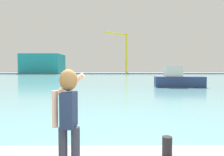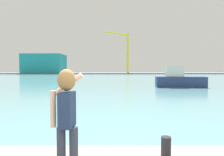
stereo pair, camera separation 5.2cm
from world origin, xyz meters
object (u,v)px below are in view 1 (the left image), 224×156
object	(u,v)px
person_photographer	(68,112)
harbor_bollard	(167,147)
boat_moored	(178,80)
port_crane	(124,48)
warehouse_left	(43,64)

from	to	relation	value
person_photographer	harbor_bollard	xyz separation A→B (m)	(1.79, 0.77, -0.87)
boat_moored	port_crane	world-z (taller)	port_crane
harbor_bollard	boat_moored	world-z (taller)	boat_moored
person_photographer	warehouse_left	distance (m)	92.72
harbor_bollard	port_crane	world-z (taller)	port_crane
person_photographer	warehouse_left	size ratio (longest dim) A/B	0.10
harbor_bollard	port_crane	xyz separation A→B (m)	(4.80, 87.02, 10.66)
boat_moored	warehouse_left	xyz separation A→B (m)	(-38.31, 66.46, 3.64)
harbor_bollard	port_crane	bearing A→B (deg)	86.84
boat_moored	port_crane	distance (m)	67.22
harbor_bollard	port_crane	distance (m)	87.80
boat_moored	port_crane	xyz separation A→B (m)	(-2.29, 66.37, 10.44)
person_photographer	harbor_bollard	bearing A→B (deg)	-61.98
harbor_bollard	warehouse_left	size ratio (longest dim) A/B	0.02
harbor_bollard	warehouse_left	xyz separation A→B (m)	(-31.22, 87.10, 3.86)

